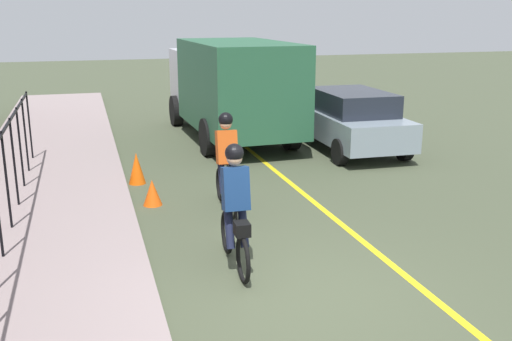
# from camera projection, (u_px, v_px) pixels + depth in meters

# --- Properties ---
(ground_plane) EXTENTS (80.00, 80.00, 0.00)m
(ground_plane) POSITION_uv_depth(u_px,v_px,m) (305.00, 301.00, 7.50)
(ground_plane) COLOR #434B36
(lane_line_centre) EXTENTS (36.00, 0.12, 0.01)m
(lane_line_centre) POSITION_uv_depth(u_px,v_px,m) (417.00, 285.00, 7.93)
(lane_line_centre) COLOR yellow
(lane_line_centre) RESTS_ON ground
(sidewalk) EXTENTS (40.00, 3.20, 0.15)m
(sidewalk) POSITION_uv_depth(u_px,v_px,m) (19.00, 336.00, 6.55)
(sidewalk) COLOR gray
(sidewalk) RESTS_ON ground
(cyclist_lead) EXTENTS (1.71, 0.37, 1.83)m
(cyclist_lead) POSITION_uv_depth(u_px,v_px,m) (227.00, 163.00, 10.67)
(cyclist_lead) COLOR black
(cyclist_lead) RESTS_ON ground
(cyclist_follow) EXTENTS (1.71, 0.37, 1.83)m
(cyclist_follow) POSITION_uv_depth(u_px,v_px,m) (235.00, 208.00, 8.20)
(cyclist_follow) COLOR black
(cyclist_follow) RESTS_ON ground
(patrol_sedan) EXTENTS (4.44, 2.00, 1.58)m
(patrol_sedan) POSITION_uv_depth(u_px,v_px,m) (349.00, 119.00, 15.47)
(patrol_sedan) COLOR gray
(patrol_sedan) RESTS_ON ground
(box_truck_background) EXTENTS (6.78, 2.71, 2.78)m
(box_truck_background) POSITION_uv_depth(u_px,v_px,m) (231.00, 85.00, 16.65)
(box_truck_background) COLOR #26593C
(box_truck_background) RESTS_ON ground
(traffic_cone_near) EXTENTS (0.36, 0.36, 0.67)m
(traffic_cone_near) POSITION_uv_depth(u_px,v_px,m) (137.00, 168.00, 12.51)
(traffic_cone_near) COLOR #F2580C
(traffic_cone_near) RESTS_ON ground
(traffic_cone_far) EXTENTS (0.36, 0.36, 0.49)m
(traffic_cone_far) POSITION_uv_depth(u_px,v_px,m) (152.00, 193.00, 11.14)
(traffic_cone_far) COLOR #F55610
(traffic_cone_far) RESTS_ON ground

